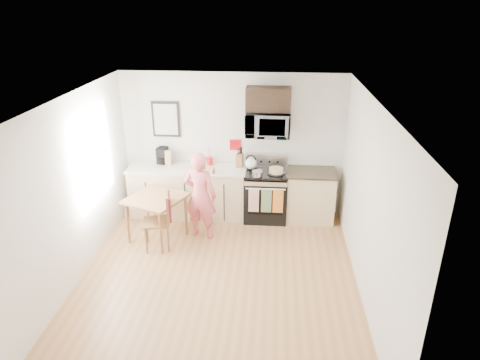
# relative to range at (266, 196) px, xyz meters

# --- Properties ---
(floor) EXTENTS (4.60, 4.60, 0.00)m
(floor) POSITION_rel_range_xyz_m (-0.63, -1.98, -0.44)
(floor) COLOR olive
(floor) RESTS_ON ground
(back_wall) EXTENTS (4.00, 0.04, 2.60)m
(back_wall) POSITION_rel_range_xyz_m (-0.63, 0.32, 0.86)
(back_wall) COLOR beige
(back_wall) RESTS_ON floor
(front_wall) EXTENTS (4.00, 0.04, 2.60)m
(front_wall) POSITION_rel_range_xyz_m (-0.63, -4.28, 0.86)
(front_wall) COLOR beige
(front_wall) RESTS_ON floor
(left_wall) EXTENTS (0.04, 4.60, 2.60)m
(left_wall) POSITION_rel_range_xyz_m (-2.63, -1.98, 0.86)
(left_wall) COLOR beige
(left_wall) RESTS_ON floor
(right_wall) EXTENTS (0.04, 4.60, 2.60)m
(right_wall) POSITION_rel_range_xyz_m (1.37, -1.98, 0.86)
(right_wall) COLOR beige
(right_wall) RESTS_ON floor
(ceiling) EXTENTS (4.00, 4.60, 0.04)m
(ceiling) POSITION_rel_range_xyz_m (-0.63, -1.98, 2.16)
(ceiling) COLOR white
(ceiling) RESTS_ON back_wall
(window) EXTENTS (0.06, 1.40, 1.50)m
(window) POSITION_rel_range_xyz_m (-2.59, -1.18, 1.11)
(window) COLOR white
(window) RESTS_ON left_wall
(cabinet_left) EXTENTS (2.10, 0.60, 0.90)m
(cabinet_left) POSITION_rel_range_xyz_m (-1.43, 0.02, 0.01)
(cabinet_left) COLOR #D0B285
(cabinet_left) RESTS_ON floor
(countertop_left) EXTENTS (2.14, 0.64, 0.04)m
(countertop_left) POSITION_rel_range_xyz_m (-1.43, 0.02, 0.48)
(countertop_left) COLOR #EEE2CC
(countertop_left) RESTS_ON cabinet_left
(cabinet_right) EXTENTS (0.84, 0.60, 0.90)m
(cabinet_right) POSITION_rel_range_xyz_m (0.80, 0.02, 0.01)
(cabinet_right) COLOR #D0B285
(cabinet_right) RESTS_ON floor
(countertop_right) EXTENTS (0.88, 0.64, 0.04)m
(countertop_right) POSITION_rel_range_xyz_m (0.80, 0.02, 0.48)
(countertop_right) COLOR black
(countertop_right) RESTS_ON cabinet_right
(range) EXTENTS (0.76, 0.70, 1.16)m
(range) POSITION_rel_range_xyz_m (0.00, 0.00, 0.00)
(range) COLOR black
(range) RESTS_ON floor
(microwave) EXTENTS (0.76, 0.51, 0.42)m
(microwave) POSITION_rel_range_xyz_m (-0.00, 0.10, 1.32)
(microwave) COLOR silver
(microwave) RESTS_ON back_wall
(upper_cabinet) EXTENTS (0.76, 0.35, 0.40)m
(upper_cabinet) POSITION_rel_range_xyz_m (-0.00, 0.15, 1.74)
(upper_cabinet) COLOR black
(upper_cabinet) RESTS_ON back_wall
(wall_art) EXTENTS (0.50, 0.04, 0.65)m
(wall_art) POSITION_rel_range_xyz_m (-1.83, 0.30, 1.31)
(wall_art) COLOR black
(wall_art) RESTS_ON back_wall
(wall_trivet) EXTENTS (0.20, 0.02, 0.20)m
(wall_trivet) POSITION_rel_range_xyz_m (-0.58, 0.31, 0.86)
(wall_trivet) COLOR red
(wall_trivet) RESTS_ON back_wall
(person) EXTENTS (0.61, 0.47, 1.51)m
(person) POSITION_rel_range_xyz_m (-1.07, -0.74, 0.32)
(person) COLOR #DD3C43
(person) RESTS_ON floor
(dining_table) EXTENTS (0.94, 0.94, 0.77)m
(dining_table) POSITION_rel_range_xyz_m (-1.78, -0.90, 0.25)
(dining_table) COLOR brown
(dining_table) RESTS_ON floor
(chair) EXTENTS (0.53, 0.49, 0.96)m
(chair) POSITION_rel_range_xyz_m (-1.58, -1.13, 0.18)
(chair) COLOR brown
(chair) RESTS_ON floor
(knife_block) EXTENTS (0.13, 0.17, 0.25)m
(knife_block) POSITION_rel_range_xyz_m (-0.49, 0.15, 0.63)
(knife_block) COLOR brown
(knife_block) RESTS_ON countertop_left
(utensil_crock) EXTENTS (0.11, 0.11, 0.33)m
(utensil_crock) POSITION_rel_range_xyz_m (-1.04, 0.21, 0.64)
(utensil_crock) COLOR red
(utensil_crock) RESTS_ON countertop_left
(fruit_bowl) EXTENTS (0.22, 0.22, 0.10)m
(fruit_bowl) POSITION_rel_range_xyz_m (-1.35, 0.20, 0.54)
(fruit_bowl) COLOR white
(fruit_bowl) RESTS_ON countertop_left
(milk_carton) EXTENTS (0.13, 0.13, 0.28)m
(milk_carton) POSITION_rel_range_xyz_m (-1.79, 0.10, 0.64)
(milk_carton) COLOR tan
(milk_carton) RESTS_ON countertop_left
(coffee_maker) EXTENTS (0.20, 0.26, 0.30)m
(coffee_maker) POSITION_rel_range_xyz_m (-1.92, 0.21, 0.64)
(coffee_maker) COLOR black
(coffee_maker) RESTS_ON countertop_left
(bread_bag) EXTENTS (0.29, 0.18, 0.10)m
(bread_bag) POSITION_rel_range_xyz_m (-1.04, -0.20, 0.55)
(bread_bag) COLOR tan
(bread_bag) RESTS_ON countertop_left
(cake) EXTENTS (0.30, 0.30, 0.10)m
(cake) POSITION_rel_range_xyz_m (0.17, -0.09, 0.54)
(cake) COLOR black
(cake) RESTS_ON range
(kettle) EXTENTS (0.21, 0.21, 0.27)m
(kettle) POSITION_rel_range_xyz_m (-0.28, 0.09, 0.60)
(kettle) COLOR white
(kettle) RESTS_ON range
(pot) EXTENTS (0.18, 0.30, 0.09)m
(pot) POSITION_rel_range_xyz_m (-0.15, -0.23, 0.53)
(pot) COLOR silver
(pot) RESTS_ON range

